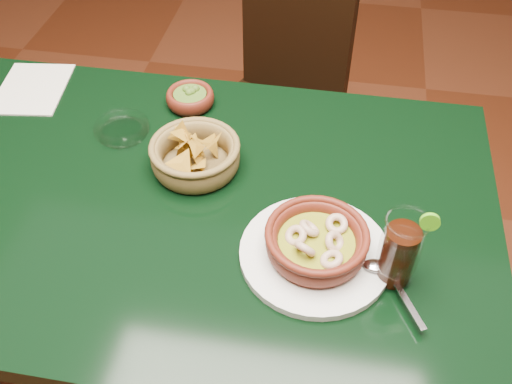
% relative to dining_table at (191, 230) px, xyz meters
% --- Properties ---
extents(ground, '(7.00, 7.00, 0.00)m').
position_rel_dining_table_xyz_m(ground, '(0.00, 0.00, -0.65)').
color(ground, '#471C0C').
rests_on(ground, ground).
extents(dining_table, '(1.20, 0.80, 0.75)m').
position_rel_dining_table_xyz_m(dining_table, '(0.00, 0.00, 0.00)').
color(dining_table, black).
rests_on(dining_table, ground).
extents(dining_chair, '(0.51, 0.51, 0.84)m').
position_rel_dining_table_xyz_m(dining_chair, '(0.07, 0.70, -0.19)').
color(dining_chair, black).
rests_on(dining_chair, ground).
extents(shrimp_plate, '(0.32, 0.27, 0.08)m').
position_rel_dining_table_xyz_m(shrimp_plate, '(0.26, -0.10, 0.13)').
color(shrimp_plate, silver).
rests_on(shrimp_plate, dining_table).
extents(chip_basket, '(0.22, 0.22, 0.13)m').
position_rel_dining_table_xyz_m(chip_basket, '(-0.00, 0.09, 0.13)').
color(chip_basket, brown).
rests_on(chip_basket, dining_table).
extents(guacamole_ramekin, '(0.13, 0.13, 0.04)m').
position_rel_dining_table_xyz_m(guacamole_ramekin, '(-0.07, 0.29, 0.12)').
color(guacamole_ramekin, '#4E180E').
rests_on(guacamole_ramekin, dining_table).
extents(cola_drink, '(0.14, 0.14, 0.17)m').
position_rel_dining_table_xyz_m(cola_drink, '(0.40, -0.12, 0.17)').
color(cola_drink, white).
rests_on(cola_drink, dining_table).
extents(glass_ashtray, '(0.13, 0.13, 0.03)m').
position_rel_dining_table_xyz_m(glass_ashtray, '(-0.19, 0.17, 0.11)').
color(glass_ashtray, white).
rests_on(glass_ashtray, dining_table).
extents(paper_menu, '(0.18, 0.22, 0.00)m').
position_rel_dining_table_xyz_m(paper_menu, '(-0.46, 0.29, 0.10)').
color(paper_menu, beige).
rests_on(paper_menu, dining_table).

